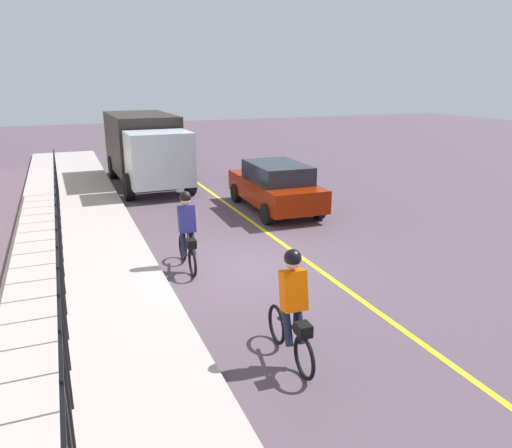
% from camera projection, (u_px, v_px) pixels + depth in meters
% --- Properties ---
extents(ground_plane, '(80.00, 80.00, 0.00)m').
position_uv_depth(ground_plane, '(241.00, 267.00, 11.35)').
color(ground_plane, '#4E3F4B').
extents(lane_line_centre, '(36.00, 0.12, 0.01)m').
position_uv_depth(lane_line_centre, '(303.00, 258.00, 11.92)').
color(lane_line_centre, yellow).
rests_on(lane_line_centre, ground).
extents(sidewalk, '(40.00, 3.20, 0.15)m').
position_uv_depth(sidewalk, '(86.00, 287.00, 10.12)').
color(sidewalk, '#A29795').
rests_on(sidewalk, ground).
extents(iron_fence, '(15.92, 0.04, 1.60)m').
position_uv_depth(iron_fence, '(58.00, 223.00, 10.54)').
color(iron_fence, black).
rests_on(iron_fence, sidewalk).
extents(cyclist_lead, '(1.71, 0.37, 1.83)m').
position_uv_depth(cyclist_lead, '(187.00, 231.00, 10.97)').
color(cyclist_lead, black).
rests_on(cyclist_lead, ground).
extents(cyclist_follow, '(1.71, 0.37, 1.83)m').
position_uv_depth(cyclist_follow, '(293.00, 308.00, 7.33)').
color(cyclist_follow, black).
rests_on(cyclist_follow, ground).
extents(patrol_sedan, '(4.45, 2.01, 1.58)m').
position_uv_depth(patrol_sedan, '(275.00, 186.00, 16.04)').
color(patrol_sedan, maroon).
rests_on(patrol_sedan, ground).
extents(box_truck_background, '(6.75, 2.63, 2.78)m').
position_uv_depth(box_truck_background, '(145.00, 146.00, 19.81)').
color(box_truck_background, '#292421').
rests_on(box_truck_background, ground).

